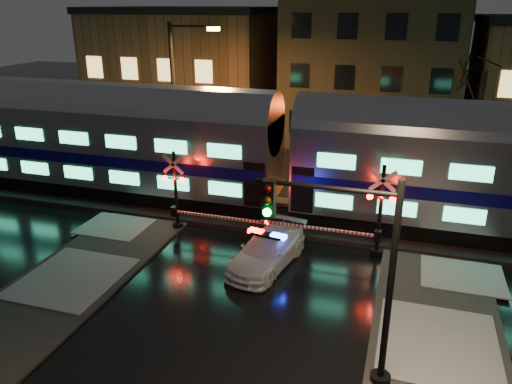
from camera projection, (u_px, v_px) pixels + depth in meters
ground at (261, 268)px, 19.60m from camera, size 120.00×120.00×0.00m
ballast at (291, 217)px, 24.02m from camera, size 90.00×4.20×0.24m
sidewalk_left at (14, 325)px, 16.03m from camera, size 4.00×20.00×0.12m
building_left at (188, 71)px, 41.26m from camera, size 14.00×10.00×9.00m
building_mid at (374, 61)px, 37.09m from camera, size 12.00×11.00×11.50m
train at (287, 151)px, 22.94m from camera, size 51.00×3.12×5.92m
police_car at (267, 251)px, 19.60m from camera, size 2.60×4.74×1.46m
crossing_signal_right at (370, 220)px, 20.00m from camera, size 5.54×0.65×3.92m
crossing_signal_left at (183, 200)px, 22.33m from camera, size 5.22×0.63×3.70m
traffic_light at (353, 279)px, 12.77m from camera, size 3.84×0.70×5.94m
streetlight at (178, 92)px, 27.94m from camera, size 2.96×0.31×8.84m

